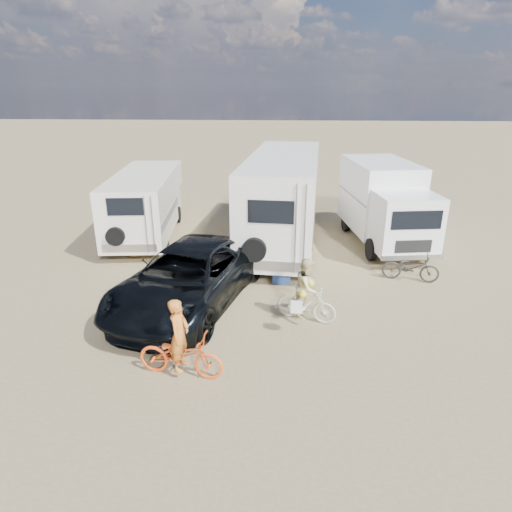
# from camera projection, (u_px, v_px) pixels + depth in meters

# --- Properties ---
(ground) EXTENTS (140.00, 140.00, 0.00)m
(ground) POSITION_uv_depth(u_px,v_px,m) (262.00, 331.00, 11.14)
(ground) COLOR #907C56
(ground) RESTS_ON ground
(rv_main) EXTENTS (3.13, 8.41, 3.40)m
(rv_main) POSITION_uv_depth(u_px,v_px,m) (283.00, 201.00, 16.70)
(rv_main) COLOR white
(rv_main) RESTS_ON ground
(rv_left) EXTENTS (2.76, 6.47, 2.54)m
(rv_left) POSITION_uv_depth(u_px,v_px,m) (146.00, 206.00, 17.66)
(rv_left) COLOR beige
(rv_left) RESTS_ON ground
(box_truck) EXTENTS (2.91, 5.83, 3.05)m
(box_truck) POSITION_uv_depth(u_px,v_px,m) (385.00, 205.00, 16.74)
(box_truck) COLOR white
(box_truck) RESTS_ON ground
(dark_suv) EXTENTS (4.18, 6.44, 1.65)m
(dark_suv) POSITION_uv_depth(u_px,v_px,m) (188.00, 277.00, 12.20)
(dark_suv) COLOR black
(dark_suv) RESTS_ON ground
(bike_man) EXTENTS (1.94, 0.93, 0.98)m
(bike_man) POSITION_uv_depth(u_px,v_px,m) (181.00, 355.00, 9.30)
(bike_man) COLOR #E04E15
(bike_man) RESTS_ON ground
(bike_woman) EXTENTS (1.66, 0.97, 0.96)m
(bike_woman) POSITION_uv_depth(u_px,v_px,m) (306.00, 304.00, 11.49)
(bike_woman) COLOR beige
(bike_woman) RESTS_ON ground
(rider_man) EXTENTS (0.47, 0.64, 1.61)m
(rider_man) POSITION_uv_depth(u_px,v_px,m) (180.00, 342.00, 9.18)
(rider_man) COLOR orange
(rider_man) RESTS_ON ground
(rider_woman) EXTENTS (0.81, 0.91, 1.55)m
(rider_woman) POSITION_uv_depth(u_px,v_px,m) (307.00, 294.00, 11.38)
(rider_woman) COLOR #D4C688
(rider_woman) RESTS_ON ground
(bike_parked) EXTENTS (1.81, 0.95, 0.90)m
(bike_parked) POSITION_uv_depth(u_px,v_px,m) (411.00, 267.00, 13.85)
(bike_parked) COLOR #232523
(bike_parked) RESTS_ON ground
(cooler) EXTENTS (0.56, 0.41, 0.44)m
(cooler) POSITION_uv_depth(u_px,v_px,m) (281.00, 275.00, 13.84)
(cooler) COLOR navy
(cooler) RESTS_ON ground
(crate) EXTENTS (0.54, 0.54, 0.40)m
(crate) POSITION_uv_depth(u_px,v_px,m) (253.00, 257.00, 15.34)
(crate) COLOR #93674A
(crate) RESTS_ON ground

